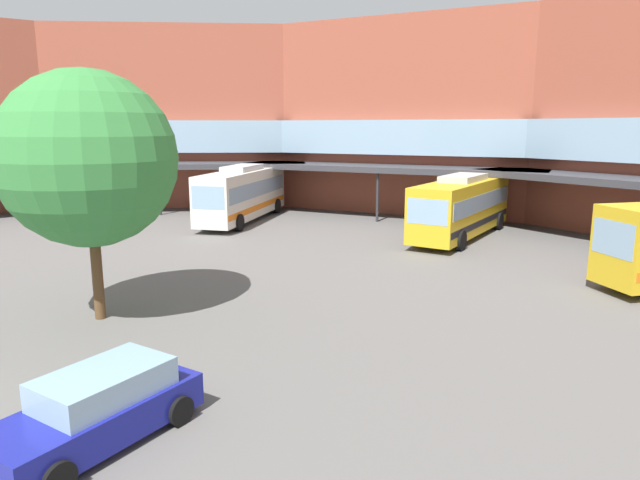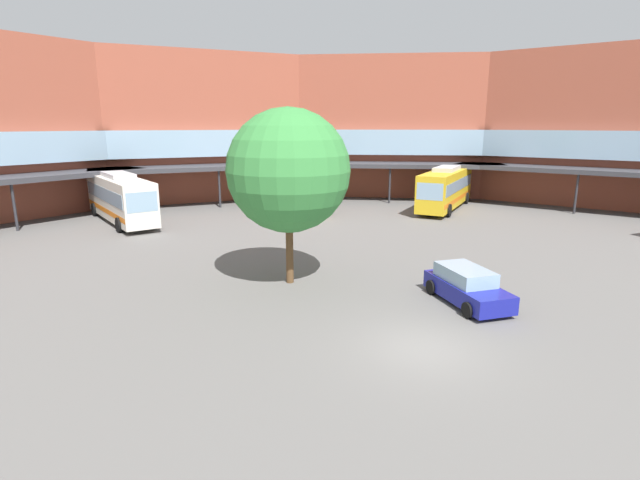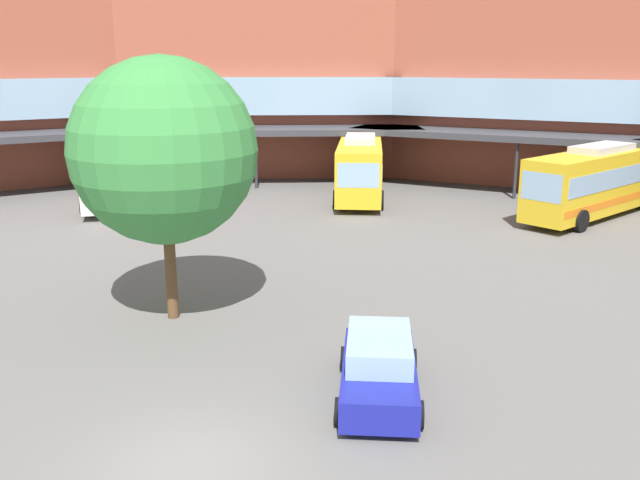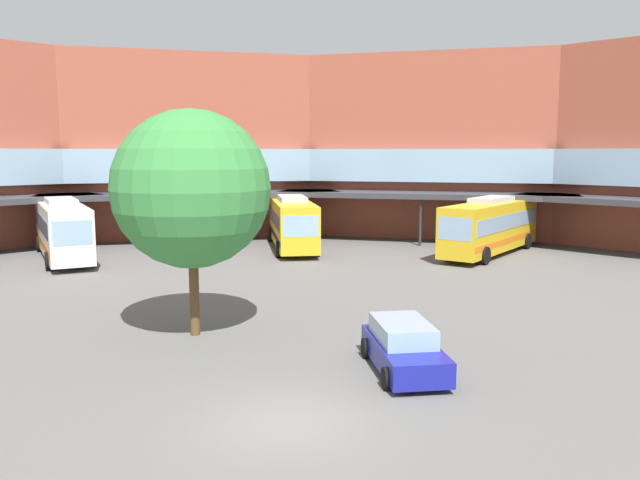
{
  "view_description": "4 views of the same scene",
  "coord_description": "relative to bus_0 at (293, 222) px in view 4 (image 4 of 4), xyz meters",
  "views": [
    {
      "loc": [
        13.9,
        -1.2,
        6.46
      ],
      "look_at": [
        2.49,
        12.16,
        2.92
      ],
      "focal_mm": 31.49,
      "sensor_mm": 36.0,
      "label": 1
    },
    {
      "loc": [
        -5.86,
        -14.67,
        7.56
      ],
      "look_at": [
        -1.76,
        11.51,
        1.2
      ],
      "focal_mm": 27.22,
      "sensor_mm": 36.0,
      "label": 2
    },
    {
      "loc": [
        5.39,
        -11.76,
        8.18
      ],
      "look_at": [
        0.13,
        12.33,
        1.69
      ],
      "focal_mm": 38.73,
      "sensor_mm": 36.0,
      "label": 3
    },
    {
      "loc": [
        0.86,
        -15.36,
        6.79
      ],
      "look_at": [
        0.82,
        13.21,
        2.84
      ],
      "focal_mm": 36.0,
      "sensor_mm": 36.0,
      "label": 4
    }
  ],
  "objects": [
    {
      "name": "ground_plane",
      "position": [
        1.09,
        -29.33,
        -1.88
      ],
      "size": [
        126.74,
        126.74,
        0.0
      ],
      "primitive_type": "plane",
      "color": "#605E5B"
    },
    {
      "name": "bus_4",
      "position": [
        -14.39,
        -4.39,
        0.08
      ],
      "size": [
        7.41,
        11.39,
        3.87
      ],
      "rotation": [
        0.0,
        0.0,
        5.19
      ],
      "color": "silver",
      "rests_on": "ground"
    },
    {
      "name": "bus_1",
      "position": [
        13.24,
        -2.61,
        0.05
      ],
      "size": [
        8.71,
        10.79,
        3.83
      ],
      "rotation": [
        0.0,
        0.0,
        4.09
      ],
      "color": "gold",
      "rests_on": "ground"
    },
    {
      "name": "parked_car",
      "position": [
        4.56,
        -25.39,
        -1.14
      ],
      "size": [
        2.49,
        4.61,
        1.53
      ],
      "rotation": [
        0.0,
        0.0,
        4.85
      ],
      "color": "navy",
      "rests_on": "ground"
    },
    {
      "name": "bus_0",
      "position": [
        0.0,
        0.0,
        0.0
      ],
      "size": [
        4.02,
        11.22,
        3.72
      ],
      "rotation": [
        0.0,
        0.0,
        4.85
      ],
      "color": "gold",
      "rests_on": "ground"
    },
    {
      "name": "station_building",
      "position": [
        1.09,
        -4.42,
        5.03
      ],
      "size": [
        85.54,
        44.64,
        14.33
      ],
      "color": "#9E4C38",
      "rests_on": "ground"
    },
    {
      "name": "plaza_tree",
      "position": [
        -2.71,
        -21.44,
        3.55
      ],
      "size": [
        5.78,
        5.78,
        8.33
      ],
      "color": "brown",
      "rests_on": "ground"
    }
  ]
}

